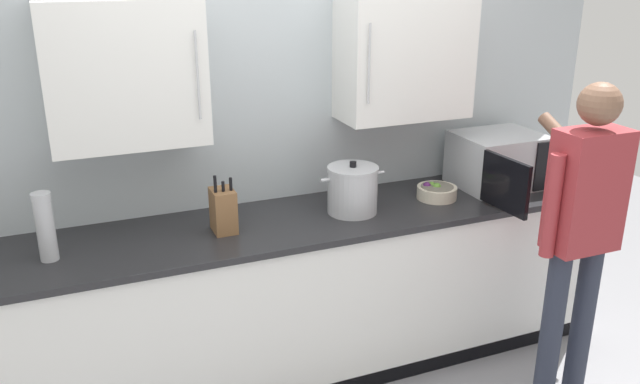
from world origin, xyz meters
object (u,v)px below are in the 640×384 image
at_px(knife_block, 223,210).
at_px(fruit_bowl, 437,191).
at_px(stock_pot, 353,190).
at_px(person_figure, 581,222).
at_px(microwave_oven, 495,161).
at_px(thermos_flask, 45,227).

bearing_deg(knife_block, fruit_bowl, -0.01).
distance_m(stock_pot, person_figure, 1.15).
height_order(stock_pot, person_figure, person_figure).
relative_size(microwave_oven, knife_block, 2.49).
relative_size(stock_pot, thermos_flask, 1.14).
relative_size(microwave_oven, person_figure, 0.45).
bearing_deg(fruit_bowl, knife_block, 179.99).
relative_size(stock_pot, knife_block, 1.21).
bearing_deg(knife_block, thermos_flask, -178.77).
xyz_separation_m(thermos_flask, person_figure, (2.39, -0.74, -0.07)).
height_order(knife_block, person_figure, person_figure).
distance_m(knife_block, person_figure, 1.75).
relative_size(fruit_bowl, thermos_flask, 0.70).
distance_m(stock_pot, thermos_flask, 1.52).
bearing_deg(thermos_flask, stock_pot, 0.34).
height_order(stock_pot, fruit_bowl, stock_pot).
distance_m(microwave_oven, stock_pot, 0.96).
bearing_deg(microwave_oven, stock_pot, -176.52).
relative_size(microwave_oven, fruit_bowl, 3.35).
xyz_separation_m(fruit_bowl, person_figure, (0.34, -0.75, 0.05)).
relative_size(microwave_oven, stock_pot, 2.06).
bearing_deg(microwave_oven, knife_block, -178.28).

